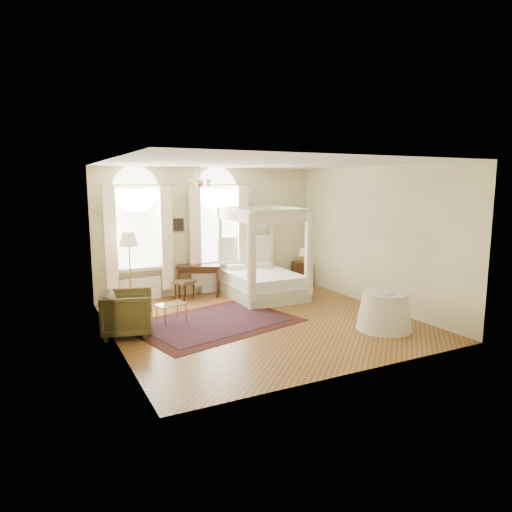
# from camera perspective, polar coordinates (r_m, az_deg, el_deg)

# --- Properties ---
(ground) EXTENTS (6.00, 6.00, 0.00)m
(ground) POSITION_cam_1_polar(r_m,az_deg,el_deg) (9.77, 0.74, -8.16)
(ground) COLOR #95632B
(ground) RESTS_ON ground
(room_walls) EXTENTS (6.00, 6.00, 6.00)m
(room_walls) POSITION_cam_1_polar(r_m,az_deg,el_deg) (9.37, 0.76, 3.48)
(room_walls) COLOR beige
(room_walls) RESTS_ON ground
(window_left) EXTENTS (1.62, 0.27, 3.29)m
(window_left) POSITION_cam_1_polar(r_m,az_deg,el_deg) (11.49, -14.46, 1.76)
(window_left) COLOR white
(window_left) RESTS_ON room_walls
(window_right) EXTENTS (1.62, 0.27, 3.29)m
(window_right) POSITION_cam_1_polar(r_m,az_deg,el_deg) (12.10, -4.71, 2.38)
(window_right) COLOR white
(window_right) RESTS_ON room_walls
(chandelier) EXTENTS (0.51, 0.45, 0.50)m
(chandelier) POSITION_cam_1_polar(r_m,az_deg,el_deg) (10.07, -7.05, 9.09)
(chandelier) COLOR #B98E3D
(chandelier) RESTS_ON room_walls
(wall_pictures) EXTENTS (2.54, 0.03, 0.39)m
(wall_pictures) POSITION_cam_1_polar(r_m,az_deg,el_deg) (12.11, -5.40, 4.29)
(wall_pictures) COLOR black
(wall_pictures) RESTS_ON room_walls
(canopy_bed) EXTENTS (1.77, 2.16, 2.29)m
(canopy_bed) POSITION_cam_1_polar(r_m,az_deg,el_deg) (11.68, 0.85, -2.64)
(canopy_bed) COLOR beige
(canopy_bed) RESTS_ON ground
(nightstand) EXTENTS (0.53, 0.50, 0.66)m
(nightstand) POSITION_cam_1_polar(r_m,az_deg,el_deg) (13.27, 5.70, -2.10)
(nightstand) COLOR #3A1F0F
(nightstand) RESTS_ON ground
(nightstand_lamp) EXTENTS (0.26, 0.26, 0.38)m
(nightstand_lamp) POSITION_cam_1_polar(r_m,az_deg,el_deg) (13.18, 5.91, 0.38)
(nightstand_lamp) COLOR #B98E3D
(nightstand_lamp) RESTS_ON nightstand
(writing_desk) EXTENTS (1.24, 0.98, 0.82)m
(writing_desk) POSITION_cam_1_polar(r_m,az_deg,el_deg) (11.84, -7.17, -1.65)
(writing_desk) COLOR #3A1F0F
(writing_desk) RESTS_ON ground
(laptop) EXTENTS (0.34, 0.27, 0.02)m
(laptop) POSITION_cam_1_polar(r_m,az_deg,el_deg) (11.93, -7.66, -0.94)
(laptop) COLOR black
(laptop) RESTS_ON writing_desk
(stool) EXTENTS (0.56, 0.56, 0.49)m
(stool) POSITION_cam_1_polar(r_m,az_deg,el_deg) (11.59, -8.94, -3.40)
(stool) COLOR #4D3D21
(stool) RESTS_ON ground
(armchair) EXTENTS (1.14, 1.12, 0.85)m
(armchair) POSITION_cam_1_polar(r_m,az_deg,el_deg) (9.17, -15.75, -6.88)
(armchair) COLOR #463E1E
(armchair) RESTS_ON ground
(coffee_table) EXTENTS (0.67, 0.55, 0.40)m
(coffee_table) POSITION_cam_1_polar(r_m,az_deg,el_deg) (9.77, -10.55, -6.12)
(coffee_table) COLOR white
(coffee_table) RESTS_ON ground
(floor_lamp) EXTENTS (0.46, 0.46, 1.78)m
(floor_lamp) POSITION_cam_1_polar(r_m,az_deg,el_deg) (11.04, -15.61, 1.58)
(floor_lamp) COLOR #B98E3D
(floor_lamp) RESTS_ON ground
(oriental_rug) EXTENTS (3.77, 3.10, 0.01)m
(oriental_rug) POSITION_cam_1_polar(r_m,az_deg,el_deg) (9.69, -5.30, -8.29)
(oriental_rug) COLOR #431610
(oriental_rug) RESTS_ON ground
(side_table) EXTENTS (1.10, 1.10, 0.75)m
(side_table) POSITION_cam_1_polar(r_m,az_deg,el_deg) (9.52, 15.75, -6.66)
(side_table) COLOR beige
(side_table) RESTS_ON ground
(book) EXTENTS (0.31, 0.33, 0.03)m
(book) POSITION_cam_1_polar(r_m,az_deg,el_deg) (9.20, 15.88, -4.66)
(book) COLOR black
(book) RESTS_ON side_table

